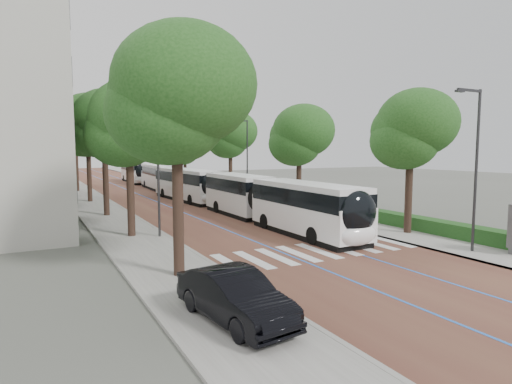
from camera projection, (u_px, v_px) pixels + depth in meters
ground at (327, 256)px, 20.97m from camera, size 160.00×160.00×0.00m
road at (139, 189)px, 56.08m from camera, size 11.00×140.00×0.02m
sidewalk_left at (78, 191)px, 52.56m from camera, size 4.00×140.00×0.12m
sidewalk_right at (193, 186)px, 59.59m from camera, size 4.00×140.00×0.12m
kerb_left at (94, 191)px, 53.45m from camera, size 0.20×140.00×0.14m
kerb_right at (180, 187)px, 58.70m from camera, size 0.20×140.00×0.14m
zebra_crossing at (318, 251)px, 21.94m from camera, size 10.55×3.60×0.01m
lane_line_left at (127, 189)px, 55.33m from camera, size 0.12×126.00×0.01m
lane_line_right at (151, 188)px, 56.83m from camera, size 0.12×126.00×0.01m
hedge at (451, 229)px, 25.19m from camera, size 1.20×14.00×0.80m
streetlight_near at (474, 157)px, 20.96m from camera, size 1.82×0.20×8.00m
streetlight_far at (246, 153)px, 42.90m from camera, size 1.82×0.20×8.00m
lamp_post_left at (158, 168)px, 24.72m from camera, size 0.14×0.14×8.00m
trees_left at (90, 130)px, 39.66m from camera, size 6.44×60.57×10.15m
trees_right at (243, 141)px, 45.65m from camera, size 5.71×47.27×8.99m
lead_bus at (274, 202)px, 29.16m from camera, size 2.57×18.40×3.20m
bus_queued_0 at (189, 185)px, 43.18m from camera, size 3.32×12.53×3.20m
bus_queued_1 at (161, 177)px, 54.61m from camera, size 2.99×12.48×3.20m
bus_queued_2 at (136, 172)px, 66.70m from camera, size 2.92×12.47×3.20m
parked_car at (235, 296)px, 12.68m from camera, size 2.21×4.80×1.52m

